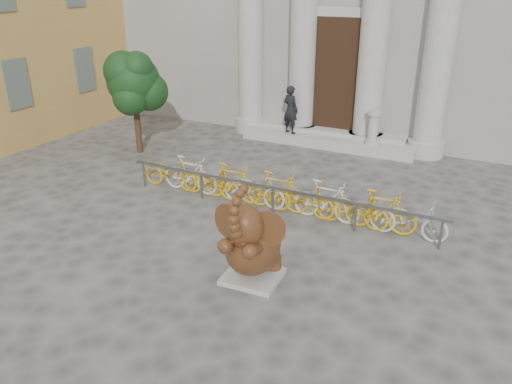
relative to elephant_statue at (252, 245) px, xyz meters
The scene contains 7 objects.
ground 1.78m from the elephant_statue, 152.38° to the right, with size 80.00×80.00×0.00m, color #474442.
entrance_steps 8.79m from the elephant_statue, 99.34° to the left, with size 6.00×1.20×0.36m, color #A8A59E.
elephant_statue is the anchor object (origin of this frame).
bike_rack 3.22m from the elephant_statue, 105.51° to the left, with size 8.27×0.53×1.00m.
tree 8.64m from the elephant_statue, 142.75° to the left, with size 1.91×1.74×3.32m.
pedestrian 8.75m from the elephant_statue, 108.04° to the left, with size 0.61×0.40×1.66m, color black.
balustrade_post 8.36m from the elephant_statue, 88.85° to the left, with size 0.44×0.44×1.07m.
Camera 1 is at (5.13, -6.56, 5.40)m, focal length 35.00 mm.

